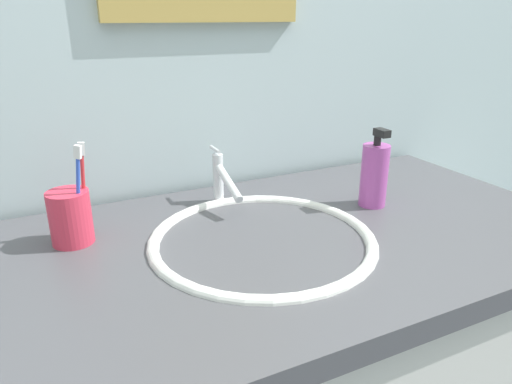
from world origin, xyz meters
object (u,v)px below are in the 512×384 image
Objects in this scene: faucet at (222,179)px; toothbrush_red at (83,184)px; toothbrush_cup at (70,217)px; soap_dispenser at (374,174)px; toothbrush_blue at (78,188)px.

faucet is 0.87× the size of toothbrush_red.
toothbrush_cup is 0.56× the size of toothbrush_red.
toothbrush_red reaches higher than faucet.
faucet is 1.57× the size of toothbrush_cup.
soap_dispenser reaches higher than toothbrush_cup.
toothbrush_blue is 1.05× the size of soap_dispenser.
toothbrush_red is (0.03, 0.01, 0.06)m from toothbrush_cup.
toothbrush_red is at bearing 63.95° from toothbrush_blue.
toothbrush_cup is at bearing -170.93° from faucet.
toothbrush_blue is at bearing -167.26° from faucet.
toothbrush_red is 1.04× the size of soap_dispenser.
faucet is 0.32m from toothbrush_blue.
toothbrush_blue is at bearing -41.57° from toothbrush_cup.
toothbrush_blue is at bearing 172.35° from soap_dispenser.
toothbrush_red reaches higher than soap_dispenser.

